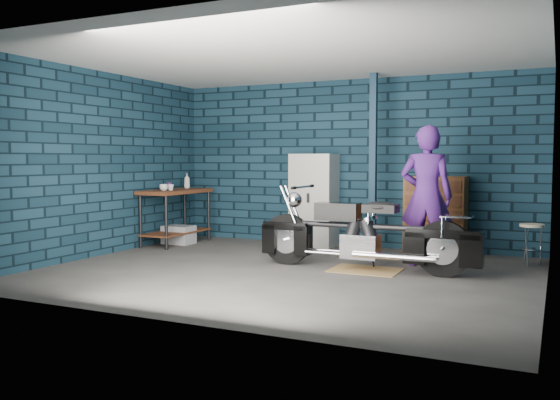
# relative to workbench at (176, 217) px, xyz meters

# --- Properties ---
(ground) EXTENTS (6.00, 6.00, 0.00)m
(ground) POSITION_rel_workbench_xyz_m (2.68, -1.45, -0.46)
(ground) COLOR #4A4745
(ground) RESTS_ON ground
(room_walls) EXTENTS (6.02, 5.01, 2.71)m
(room_walls) POSITION_rel_workbench_xyz_m (2.68, -0.90, 1.45)
(room_walls) COLOR #0F2432
(room_walls) RESTS_ON ground
(support_post) EXTENTS (0.10, 0.10, 2.70)m
(support_post) POSITION_rel_workbench_xyz_m (3.23, 0.50, 0.90)
(support_post) COLOR #13293C
(support_post) RESTS_ON ground
(workbench) EXTENTS (0.60, 1.40, 0.91)m
(workbench) POSITION_rel_workbench_xyz_m (0.00, 0.00, 0.00)
(workbench) COLOR brown
(workbench) RESTS_ON ground
(drip_mat) EXTENTS (0.87, 0.66, 0.01)m
(drip_mat) POSITION_rel_workbench_xyz_m (3.56, -0.93, -0.45)
(drip_mat) COLOR olive
(drip_mat) RESTS_ON ground
(motorcycle) EXTENTS (2.44, 0.68, 1.07)m
(motorcycle) POSITION_rel_workbench_xyz_m (3.56, -0.93, 0.08)
(motorcycle) COLOR black
(motorcycle) RESTS_ON ground
(person) EXTENTS (0.72, 0.51, 1.86)m
(person) POSITION_rel_workbench_xyz_m (4.19, -0.27, 0.48)
(person) COLOR #4E207A
(person) RESTS_ON ground
(storage_bin) EXTENTS (0.49, 0.35, 0.30)m
(storage_bin) POSITION_rel_workbench_xyz_m (0.02, 0.04, -0.30)
(storage_bin) COLOR #92949A
(storage_bin) RESTS_ON ground
(locker) EXTENTS (0.70, 0.50, 1.50)m
(locker) POSITION_rel_workbench_xyz_m (2.16, 0.78, 0.30)
(locker) COLOR beige
(locker) RESTS_ON ground
(tool_chest) EXTENTS (0.87, 0.49, 1.16)m
(tool_chest) POSITION_rel_workbench_xyz_m (4.11, 0.78, 0.13)
(tool_chest) COLOR brown
(tool_chest) RESTS_ON ground
(shop_stool) EXTENTS (0.32, 0.32, 0.56)m
(shop_stool) POSITION_rel_workbench_xyz_m (5.46, 0.33, -0.17)
(shop_stool) COLOR beige
(shop_stool) RESTS_ON ground
(cup_a) EXTENTS (0.14, 0.14, 0.11)m
(cup_a) POSITION_rel_workbench_xyz_m (0.02, -0.36, 0.51)
(cup_a) COLOR beige
(cup_a) RESTS_ON workbench
(cup_b) EXTENTS (0.11, 0.11, 0.10)m
(cup_b) POSITION_rel_workbench_xyz_m (0.06, -0.22, 0.50)
(cup_b) COLOR beige
(cup_b) RESTS_ON workbench
(mug_purple) EXTENTS (0.10, 0.10, 0.12)m
(mug_purple) POSITION_rel_workbench_xyz_m (-0.12, -0.03, 0.51)
(mug_purple) COLOR #611B6E
(mug_purple) RESTS_ON workbench
(bottle) EXTENTS (0.12, 0.12, 0.26)m
(bottle) POSITION_rel_workbench_xyz_m (-0.12, 0.51, 0.59)
(bottle) COLOR #92949A
(bottle) RESTS_ON workbench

